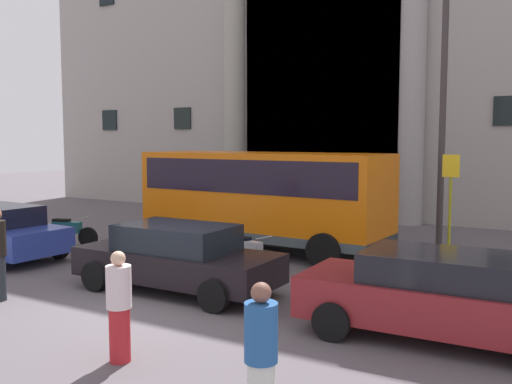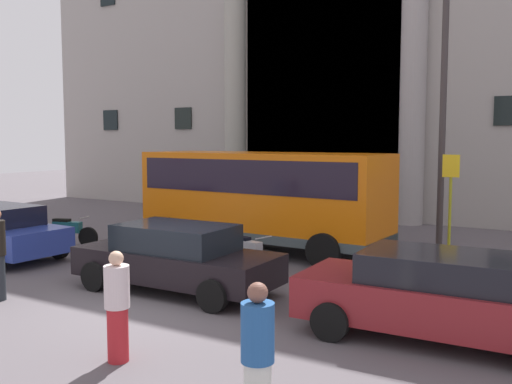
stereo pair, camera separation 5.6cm
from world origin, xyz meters
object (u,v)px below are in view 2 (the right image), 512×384
motorcycle_near_kerb (245,252)px  orange_minibus (263,193)px  parked_sedan_second (176,257)px  scooter_by_planter (462,276)px  bus_stop_sign (450,195)px  motorcycle_far_end (66,231)px  parked_coupe_end (442,295)px  hedge_planter_far_east (179,198)px  pedestrian_man_crossing (258,360)px  lamppost_plaza_centre (444,76)px  pedestrian_man_red_shirt (117,306)px  hedge_planter_far_west (247,199)px

motorcycle_near_kerb → orange_minibus: bearing=123.3°
parked_sedan_second → scooter_by_planter: 5.80m
orange_minibus → bus_stop_sign: (4.77, 1.73, 0.04)m
scooter_by_planter → motorcycle_far_end: 11.24m
parked_coupe_end → bus_stop_sign: bearing=99.4°
hedge_planter_far_east → pedestrian_man_crossing: pedestrian_man_crossing is taller
scooter_by_planter → motorcycle_near_kerb: size_ratio=1.07×
scooter_by_planter → motorcycle_far_end: size_ratio=1.08×
bus_stop_sign → lamppost_plaza_centre: size_ratio=0.32×
scooter_by_planter → motorcycle_near_kerb: (-5.02, -0.11, -0.00)m
parked_sedan_second → pedestrian_man_red_shirt: 3.79m
pedestrian_man_crossing → parked_coupe_end: bearing=131.3°
bus_stop_sign → motorcycle_near_kerb: bearing=-134.3°
bus_stop_sign → hedge_planter_far_east: bearing=164.8°
orange_minibus → bus_stop_sign: size_ratio=2.61×
parked_coupe_end → lamppost_plaza_centre: (-1.71, 7.27, 4.20)m
parked_sedan_second → lamppost_plaza_centre: bearing=61.3°
hedge_planter_far_east → pedestrian_man_crossing: bearing=-48.8°
orange_minibus → pedestrian_man_red_shirt: orange_minibus is taller
orange_minibus → motorcycle_near_kerb: size_ratio=3.70×
hedge_planter_far_east → scooter_by_planter: (12.80, -7.11, -0.25)m
scooter_by_planter → lamppost_plaza_centre: size_ratio=0.24×
bus_stop_sign → scooter_by_planter: size_ratio=1.33×
pedestrian_man_red_shirt → lamppost_plaza_centre: bearing=-0.9°
pedestrian_man_crossing → lamppost_plaza_centre: (-0.69, 11.26, 4.08)m
hedge_planter_far_east → pedestrian_man_crossing: size_ratio=1.23×
pedestrian_man_red_shirt → hedge_planter_far_west: bearing=34.7°
motorcycle_near_kerb → hedge_planter_far_west: bearing=134.8°
parked_coupe_end → pedestrian_man_crossing: size_ratio=2.71×
motorcycle_far_end → pedestrian_man_red_shirt: bearing=-52.7°
orange_minibus → pedestrian_man_red_shirt: (2.28, -8.04, -0.87)m
parked_coupe_end → hedge_planter_far_west: bearing=132.7°
motorcycle_far_end → pedestrian_man_red_shirt: (7.66, -5.65, 0.35)m
bus_stop_sign → pedestrian_man_crossing: (0.27, -10.51, -0.86)m
parked_sedan_second → scooter_by_planter: size_ratio=2.12×
parked_coupe_end → scooter_by_planter: bearing=92.6°
pedestrian_man_red_shirt → lamppost_plaza_centre: lamppost_plaza_centre is taller
parked_coupe_end → pedestrian_man_red_shirt: (-3.78, -3.25, 0.08)m
motorcycle_near_kerb → parked_coupe_end: bearing=-12.2°
pedestrian_man_red_shirt → hedge_planter_far_east: bearing=45.6°
parked_coupe_end → motorcycle_far_end: (-11.44, 2.40, -0.27)m
hedge_planter_far_west → lamppost_plaza_centre: 9.52m
orange_minibus → lamppost_plaza_centre: size_ratio=0.84×
parked_coupe_end → parked_sedan_second: parked_sedan_second is taller
orange_minibus → parked_sedan_second: orange_minibus is taller
lamppost_plaza_centre → pedestrian_man_red_shirt: bearing=-101.1°
parked_sedan_second → motorcycle_far_end: parked_sedan_second is taller
hedge_planter_far_east → motorcycle_near_kerb: (7.78, -7.22, -0.25)m
hedge_planter_far_east → lamppost_plaza_centre: 12.29m
parked_coupe_end → orange_minibus: bearing=139.9°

